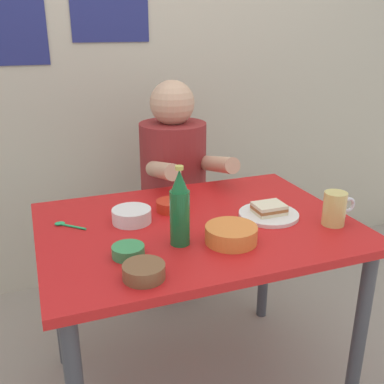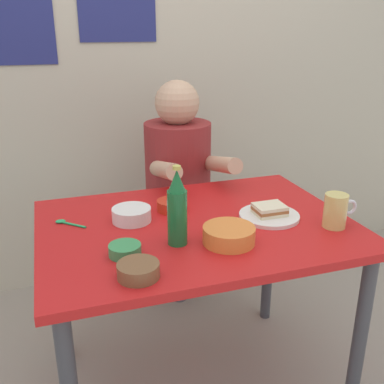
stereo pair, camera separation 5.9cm
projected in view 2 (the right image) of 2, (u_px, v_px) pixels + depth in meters
wall_back at (132, 46)px, 2.33m from camera, size 4.40×0.09×2.60m
dining_table at (196, 246)px, 1.63m from camera, size 1.10×0.80×0.74m
stool at (179, 241)px, 2.33m from camera, size 0.34×0.34×0.45m
person_seated at (179, 165)px, 2.17m from camera, size 0.33×0.56×0.72m
plate_orange at (269, 216)px, 1.64m from camera, size 0.22×0.22×0.01m
sandwich at (270, 210)px, 1.63m from camera, size 0.11×0.09×0.04m
beer_mug at (336, 211)px, 1.54m from camera, size 0.13×0.08×0.12m
beer_bottle at (177, 209)px, 1.40m from camera, size 0.06×0.06×0.26m
dip_bowl_green at (125, 249)px, 1.36m from camera, size 0.10×0.10×0.03m
sauce_bowl_chili at (171, 205)px, 1.70m from camera, size 0.11×0.11×0.04m
rice_bowl_white at (132, 214)px, 1.60m from camera, size 0.14×0.14×0.05m
soup_bowl_orange at (229, 234)px, 1.44m from camera, size 0.17×0.17×0.05m
condiment_bowl_brown at (138, 270)px, 1.24m from camera, size 0.12×0.12×0.04m
spoon at (65, 223)px, 1.58m from camera, size 0.10×0.09×0.01m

